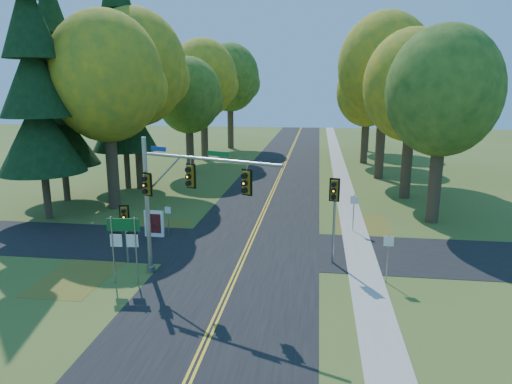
# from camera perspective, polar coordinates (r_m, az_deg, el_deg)

# --- Properties ---
(ground) EXTENTS (160.00, 160.00, 0.00)m
(ground) POSITION_cam_1_polar(r_m,az_deg,el_deg) (24.08, -1.79, -8.61)
(ground) COLOR #40561E
(ground) RESTS_ON ground
(road_main) EXTENTS (8.00, 160.00, 0.02)m
(road_main) POSITION_cam_1_polar(r_m,az_deg,el_deg) (24.08, -1.79, -8.59)
(road_main) COLOR black
(road_main) RESTS_ON ground
(road_cross) EXTENTS (60.00, 6.00, 0.02)m
(road_cross) POSITION_cam_1_polar(r_m,az_deg,el_deg) (25.92, -1.05, -6.97)
(road_cross) COLOR black
(road_cross) RESTS_ON ground
(centerline_left) EXTENTS (0.10, 160.00, 0.01)m
(centerline_left) POSITION_cam_1_polar(r_m,az_deg,el_deg) (24.09, -2.03, -8.54)
(centerline_left) COLOR gold
(centerline_left) RESTS_ON road_main
(centerline_right) EXTENTS (0.10, 160.00, 0.01)m
(centerline_right) POSITION_cam_1_polar(r_m,az_deg,el_deg) (24.06, -1.55, -8.57)
(centerline_right) COLOR gold
(centerline_right) RESTS_ON road_main
(sidewalk_east) EXTENTS (1.60, 160.00, 0.06)m
(sidewalk_east) POSITION_cam_1_polar(r_m,az_deg,el_deg) (23.90, 13.23, -9.06)
(sidewalk_east) COLOR #9E998E
(sidewalk_east) RESTS_ON ground
(leaf_patch_w_near) EXTENTS (4.00, 6.00, 0.00)m
(leaf_patch_w_near) POSITION_cam_1_polar(r_m,az_deg,el_deg) (29.38, -13.12, -4.89)
(leaf_patch_w_near) COLOR brown
(leaf_patch_w_near) RESTS_ON ground
(leaf_patch_e) EXTENTS (3.50, 8.00, 0.00)m
(leaf_patch_e) POSITION_cam_1_polar(r_m,az_deg,el_deg) (29.59, 13.34, -4.77)
(leaf_patch_e) COLOR brown
(leaf_patch_e) RESTS_ON ground
(leaf_patch_w_far) EXTENTS (3.00, 5.00, 0.00)m
(leaf_patch_w_far) POSITION_cam_1_polar(r_m,az_deg,el_deg) (23.85, -21.40, -9.76)
(leaf_patch_w_far) COLOR brown
(leaf_patch_w_far) RESTS_ON ground
(tree_w_a) EXTENTS (8.00, 8.00, 14.15)m
(tree_w_a) POSITION_cam_1_polar(r_m,az_deg,el_deg) (34.79, -18.08, 13.42)
(tree_w_a) COLOR #38281C
(tree_w_a) RESTS_ON ground
(tree_e_a) EXTENTS (7.20, 7.20, 12.73)m
(tree_e_a) POSITION_cam_1_polar(r_m,az_deg,el_deg) (31.81, 22.44, 11.46)
(tree_e_a) COLOR #38281C
(tree_e_a) RESTS_ON ground
(tree_w_b) EXTENTS (8.60, 8.60, 15.38)m
(tree_w_b) POSITION_cam_1_polar(r_m,az_deg,el_deg) (41.38, -14.71, 14.70)
(tree_w_b) COLOR #38281C
(tree_w_b) RESTS_ON ground
(tree_e_b) EXTENTS (7.60, 7.60, 13.33)m
(tree_e_b) POSITION_cam_1_polar(r_m,az_deg,el_deg) (38.33, 19.06, 12.38)
(tree_e_b) COLOR #38281C
(tree_e_b) RESTS_ON ground
(tree_w_c) EXTENTS (6.80, 6.80, 11.91)m
(tree_w_c) POSITION_cam_1_polar(r_m,az_deg,el_deg) (48.40, -8.37, 11.81)
(tree_w_c) COLOR #38281C
(tree_w_c) RESTS_ON ground
(tree_e_c) EXTENTS (8.80, 8.80, 15.79)m
(tree_e_c) POSITION_cam_1_polar(r_m,az_deg,el_deg) (46.20, 15.90, 14.78)
(tree_e_c) COLOR #38281C
(tree_e_c) RESTS_ON ground
(tree_w_d) EXTENTS (8.20, 8.20, 14.56)m
(tree_w_d) POSITION_cam_1_polar(r_m,az_deg,el_deg) (56.97, -6.54, 13.87)
(tree_w_d) COLOR #38281C
(tree_w_d) RESTS_ON ground
(tree_e_d) EXTENTS (7.00, 7.00, 12.32)m
(tree_e_d) POSITION_cam_1_polar(r_m,az_deg,el_deg) (55.22, 13.78, 12.02)
(tree_e_d) COLOR #38281C
(tree_e_d) RESTS_ON ground
(tree_w_e) EXTENTS (8.40, 8.40, 14.97)m
(tree_w_e) POSITION_cam_1_polar(r_m,az_deg,el_deg) (67.36, -3.19, 14.05)
(tree_w_e) COLOR #38281C
(tree_w_e) RESTS_ON ground
(tree_e_e) EXTENTS (7.80, 7.80, 13.74)m
(tree_e_e) POSITION_cam_1_polar(r_m,az_deg,el_deg) (65.99, 13.95, 12.95)
(tree_e_e) COLOR #38281C
(tree_e_e) RESTS_ON ground
(pine_a) EXTENTS (5.60, 5.60, 19.48)m
(pine_a) POSITION_cam_1_polar(r_m,az_deg,el_deg) (33.48, -25.93, 12.29)
(pine_a) COLOR #38281C
(pine_a) RESTS_ON ground
(pine_b) EXTENTS (5.60, 5.60, 17.31)m
(pine_b) POSITION_cam_1_polar(r_m,az_deg,el_deg) (38.52, -23.55, 10.92)
(pine_b) COLOR #38281C
(pine_b) RESTS_ON ground
(pine_c) EXTENTS (5.60, 5.60, 20.56)m
(pine_c) POSITION_cam_1_polar(r_m,az_deg,el_deg) (41.60, -16.48, 13.65)
(pine_c) COLOR #38281C
(pine_c) RESTS_ON ground
(traffic_mast) EXTENTS (6.85, 2.83, 6.63)m
(traffic_mast) POSITION_cam_1_polar(r_m,az_deg,el_deg) (20.89, -9.98, 0.06)
(traffic_mast) COLOR #919399
(traffic_mast) RESTS_ON ground
(east_signal_pole) EXTENTS (0.52, 0.61, 4.51)m
(east_signal_pole) POSITION_cam_1_polar(r_m,az_deg,el_deg) (22.94, 9.76, -0.93)
(east_signal_pole) COLOR gray
(east_signal_pole) RESTS_ON ground
(ped_signal_pole) EXTENTS (0.48, 0.57, 3.12)m
(ped_signal_pole) POSITION_cam_1_polar(r_m,az_deg,el_deg) (23.89, -16.08, -3.42)
(ped_signal_pole) COLOR #969A9F
(ped_signal_pole) RESTS_ON ground
(route_sign_cluster) EXTENTS (1.50, 0.18, 3.21)m
(route_sign_cluster) POSITION_cam_1_polar(r_m,az_deg,el_deg) (21.51, -16.19, -5.42)
(route_sign_cluster) COLOR gray
(route_sign_cluster) RESTS_ON ground
(info_kiosk) EXTENTS (1.19, 0.22, 1.64)m
(info_kiosk) POSITION_cam_1_polar(r_m,az_deg,el_deg) (28.20, -12.62, -3.90)
(info_kiosk) COLOR white
(info_kiosk) RESTS_ON ground
(reg_sign_e_north) EXTENTS (0.46, 0.09, 2.38)m
(reg_sign_e_north) POSITION_cam_1_polar(r_m,az_deg,el_deg) (28.88, 12.13, -1.80)
(reg_sign_e_north) COLOR gray
(reg_sign_e_north) RESTS_ON ground
(reg_sign_e_south) EXTENTS (0.45, 0.07, 2.34)m
(reg_sign_e_south) POSITION_cam_1_polar(r_m,az_deg,el_deg) (21.87, 16.19, -6.94)
(reg_sign_e_south) COLOR gray
(reg_sign_e_south) RESTS_ON ground
(reg_sign_w) EXTENTS (0.37, 0.07, 1.96)m
(reg_sign_w) POSITION_cam_1_polar(r_m,az_deg,el_deg) (27.83, -10.94, -2.92)
(reg_sign_w) COLOR gray
(reg_sign_w) RESTS_ON ground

